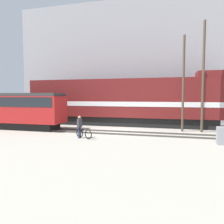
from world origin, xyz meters
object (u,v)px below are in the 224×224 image
(freight_locomotive, at_px, (123,102))
(streetcar, at_px, (11,108))
(bicycle, at_px, (84,134))
(person, at_px, (80,125))
(utility_pole_center, at_px, (203,77))
(signal_box, at_px, (222,136))
(utility_pole_left, at_px, (183,84))

(freight_locomotive, height_order, streetcar, freight_locomotive)
(freight_locomotive, xyz_separation_m, bicycle, (-1.33, -8.22, -2.30))
(person, height_order, utility_pole_center, utility_pole_center)
(bicycle, xyz_separation_m, signal_box, (9.86, 0.38, 0.24))
(person, bearing_deg, bicycle, -0.97)
(signal_box, bearing_deg, utility_pole_center, 97.05)
(streetcar, xyz_separation_m, utility_pole_left, (16.56, 2.67, 2.36))
(freight_locomotive, height_order, utility_pole_center, utility_pole_center)
(person, bearing_deg, streetcar, 161.65)
(streetcar, bearing_deg, person, -18.35)
(bicycle, distance_m, utility_pole_center, 11.70)
(streetcar, xyz_separation_m, signal_box, (18.88, -2.50, -1.44))
(bicycle, xyz_separation_m, utility_pole_left, (7.54, 5.55, 4.03))
(utility_pole_center, bearing_deg, utility_pole_left, 180.00)
(person, bearing_deg, signal_box, 2.08)
(utility_pole_left, height_order, signal_box, utility_pole_left)
(freight_locomotive, bearing_deg, utility_pole_left, -23.29)
(freight_locomotive, xyz_separation_m, person, (-1.70, -8.21, -1.60))
(freight_locomotive, relative_size, streetcar, 1.92)
(freight_locomotive, bearing_deg, person, -101.66)
(signal_box, bearing_deg, utility_pole_left, 114.16)
(streetcar, distance_m, utility_pole_left, 16.94)
(bicycle, relative_size, person, 0.90)
(freight_locomotive, distance_m, utility_pole_center, 8.64)
(bicycle, height_order, signal_box, signal_box)
(bicycle, distance_m, person, 0.79)
(bicycle, distance_m, utility_pole_left, 10.19)
(person, height_order, utility_pole_left, utility_pole_left)
(streetcar, bearing_deg, utility_pole_center, 8.33)
(utility_pole_left, height_order, utility_pole_center, utility_pole_center)
(utility_pole_left, bearing_deg, bicycle, -143.63)
(utility_pole_left, xyz_separation_m, signal_box, (2.32, -5.17, -3.80))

